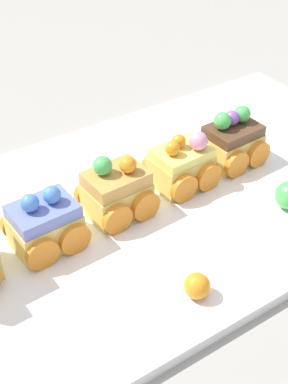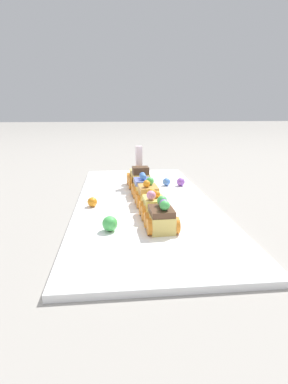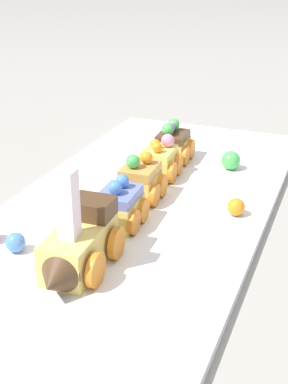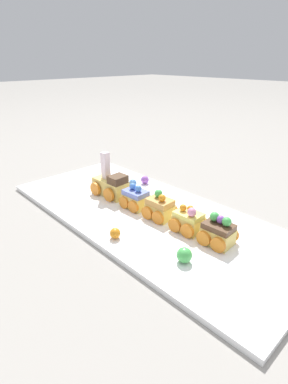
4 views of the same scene
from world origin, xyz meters
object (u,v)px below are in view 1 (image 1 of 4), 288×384
object	(u,v)px
cake_car_lemon	(181,165)
cake_car_chocolate	(232,142)
cake_car_caramel	(116,192)
gumball_orange	(197,286)
cake_car_blueberry	(44,224)

from	to	relation	value
cake_car_lemon	cake_car_chocolate	world-z (taller)	cake_car_chocolate
cake_car_caramel	cake_car_lemon	size ratio (longest dim) A/B	1.00
cake_car_chocolate	gumball_orange	world-z (taller)	cake_car_chocolate
cake_car_blueberry	cake_car_chocolate	bearing A→B (deg)	-179.92
cake_car_blueberry	cake_car_chocolate	xyz separation A→B (m)	(-0.24, -0.01, 0.00)
cake_car_lemon	gumball_orange	bearing A→B (deg)	55.54
gumball_orange	cake_car_lemon	bearing A→B (deg)	-121.82
cake_car_chocolate	cake_car_lemon	bearing A→B (deg)	0.48
cake_car_blueberry	gumball_orange	world-z (taller)	cake_car_blueberry
cake_car_blueberry	gumball_orange	bearing A→B (deg)	118.33
cake_car_chocolate	gumball_orange	distance (m)	0.21
cake_car_chocolate	cake_car_blueberry	bearing A→B (deg)	0.08
cake_car_lemon	gumball_orange	world-z (taller)	cake_car_lemon
cake_car_blueberry	gumball_orange	xyz separation A→B (m)	(-0.08, 0.13, -0.01)
cake_car_caramel	cake_car_chocolate	xyz separation A→B (m)	(-0.16, -0.01, 0.00)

